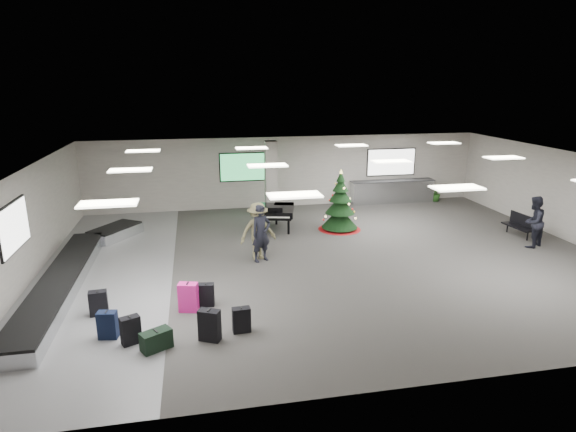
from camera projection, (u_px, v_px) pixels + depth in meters
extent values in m
plane|color=#393734|center=(329.00, 258.00, 15.82)|extent=(18.00, 18.00, 0.00)
cube|color=beige|center=(288.00, 172.00, 22.00)|extent=(18.00, 0.02, 3.20)
cube|color=beige|center=(435.00, 309.00, 8.78)|extent=(18.00, 0.02, 3.20)
cube|color=beige|center=(26.00, 227.00, 13.72)|extent=(0.02, 14.00, 3.20)
cube|color=beige|center=(574.00, 198.00, 17.06)|extent=(0.02, 14.00, 3.20)
cube|color=silver|center=(331.00, 161.00, 14.96)|extent=(18.00, 14.00, 0.02)
cube|color=gray|center=(105.00, 274.00, 14.52)|extent=(4.00, 14.00, 0.01)
cube|color=#A09992|center=(271.00, 179.00, 20.49)|extent=(0.50, 0.50, 3.20)
cube|color=green|center=(244.00, 167.00, 21.50)|extent=(2.20, 0.08, 1.30)
cube|color=white|center=(391.00, 162.00, 22.80)|extent=(2.40, 0.08, 1.30)
cube|color=white|center=(14.00, 227.00, 12.70)|extent=(0.08, 2.10, 1.30)
cube|color=white|center=(108.00, 204.00, 10.08)|extent=(1.20, 0.60, 0.04)
cube|color=white|center=(130.00, 170.00, 13.86)|extent=(1.20, 0.60, 0.04)
cube|color=white|center=(143.00, 151.00, 17.63)|extent=(1.20, 0.60, 0.04)
cube|color=white|center=(294.00, 195.00, 10.82)|extent=(1.20, 0.60, 0.04)
cube|color=white|center=(267.00, 165.00, 14.60)|extent=(1.20, 0.60, 0.04)
cube|color=white|center=(251.00, 148.00, 18.38)|extent=(1.20, 0.60, 0.04)
cube|color=white|center=(457.00, 188.00, 11.57)|extent=(1.20, 0.60, 0.04)
cube|color=white|center=(391.00, 161.00, 15.34)|extent=(1.20, 0.60, 0.04)
cube|color=white|center=(351.00, 145.00, 19.12)|extent=(1.20, 0.60, 0.04)
cube|color=white|center=(504.00, 158.00, 16.09)|extent=(1.20, 0.60, 0.04)
cube|color=white|center=(444.00, 143.00, 19.86)|extent=(1.20, 0.60, 0.04)
cube|color=silver|center=(61.00, 284.00, 13.34)|extent=(1.00, 8.00, 0.38)
cube|color=black|center=(60.00, 277.00, 13.29)|extent=(0.95, 7.90, 0.05)
cube|color=silver|center=(115.00, 233.00, 17.83)|extent=(1.97, 2.21, 0.38)
cube|color=black|center=(115.00, 227.00, 17.78)|extent=(1.87, 2.10, 0.05)
cube|color=silver|center=(392.00, 192.00, 22.89)|extent=(4.00, 0.60, 1.05)
cube|color=#313133|center=(393.00, 181.00, 22.75)|extent=(4.05, 0.65, 0.04)
cube|color=black|center=(131.00, 330.00, 10.59)|extent=(0.47, 0.38, 0.65)
cube|color=black|center=(129.00, 317.00, 10.50)|extent=(0.08, 0.14, 0.02)
cube|color=black|center=(210.00, 325.00, 10.72)|extent=(0.53, 0.43, 0.73)
cube|color=black|center=(209.00, 310.00, 10.62)|extent=(0.09, 0.15, 0.02)
cube|color=#EF1F90|center=(188.00, 297.00, 12.09)|extent=(0.53, 0.38, 0.75)
cube|color=black|center=(187.00, 283.00, 11.98)|extent=(0.07, 0.16, 0.02)
cube|color=black|center=(206.00, 295.00, 12.39)|extent=(0.43, 0.27, 0.60)
cube|color=black|center=(206.00, 284.00, 12.31)|extent=(0.05, 0.14, 0.02)
cube|color=black|center=(108.00, 325.00, 10.81)|extent=(0.46, 0.31, 0.65)
cube|color=black|center=(106.00, 312.00, 10.72)|extent=(0.05, 0.15, 0.02)
cube|color=black|center=(156.00, 340.00, 10.39)|extent=(0.73, 0.61, 0.43)
cube|color=black|center=(155.00, 331.00, 10.33)|extent=(0.13, 0.19, 0.02)
cube|color=black|center=(241.00, 320.00, 11.10)|extent=(0.43, 0.24, 0.60)
cube|color=black|center=(241.00, 308.00, 11.02)|extent=(0.04, 0.13, 0.02)
cube|color=black|center=(98.00, 303.00, 11.89)|extent=(0.46, 0.29, 0.64)
cube|color=black|center=(97.00, 291.00, 11.80)|extent=(0.05, 0.15, 0.02)
cone|color=maroon|center=(339.00, 228.00, 18.87)|extent=(1.67, 1.67, 0.11)
cylinder|color=#3F2819|center=(339.00, 224.00, 18.83)|extent=(0.11, 0.11, 0.44)
cone|color=black|center=(340.00, 217.00, 18.76)|extent=(1.41, 1.41, 0.79)
cone|color=black|center=(340.00, 204.00, 18.61)|extent=(1.14, 1.14, 0.70)
cone|color=black|center=(340.00, 193.00, 18.49)|extent=(0.88, 0.88, 0.62)
cone|color=black|center=(341.00, 184.00, 18.40)|extent=(0.62, 0.62, 0.53)
cone|color=black|center=(341.00, 176.00, 18.31)|extent=(0.35, 0.35, 0.40)
cone|color=#FFE566|center=(341.00, 171.00, 18.26)|extent=(0.14, 0.14, 0.16)
cube|color=black|center=(275.00, 211.00, 18.71)|extent=(1.74, 1.88, 0.26)
cube|color=black|center=(274.00, 219.00, 17.90)|extent=(1.35, 0.57, 0.09)
cube|color=white|center=(274.00, 217.00, 17.86)|extent=(1.18, 0.40, 0.02)
cube|color=black|center=(274.00, 210.00, 18.05)|extent=(0.63, 0.17, 0.20)
cylinder|color=black|center=(260.00, 226.00, 18.24)|extent=(0.09, 0.09, 0.62)
cylinder|color=black|center=(289.00, 226.00, 18.19)|extent=(0.09, 0.09, 0.62)
cylinder|color=black|center=(276.00, 217.00, 19.44)|extent=(0.09, 0.09, 0.62)
cube|color=black|center=(518.00, 227.00, 17.94)|extent=(0.55, 1.35, 0.05)
cylinder|color=black|center=(526.00, 236.00, 17.50)|extent=(0.05, 0.05, 0.35)
cylinder|color=black|center=(508.00, 228.00, 18.49)|extent=(0.05, 0.05, 0.35)
cube|color=black|center=(523.00, 220.00, 17.91)|extent=(0.16, 1.31, 0.44)
imported|color=black|center=(261.00, 233.00, 15.33)|extent=(0.80, 0.69, 1.86)
imported|color=olive|center=(258.00, 231.00, 15.52)|extent=(1.35, 0.97, 1.88)
imported|color=black|center=(533.00, 222.00, 16.64)|extent=(1.10, 1.01, 1.82)
imported|color=#153E13|center=(338.00, 199.00, 21.92)|extent=(0.52, 0.56, 0.80)
imported|color=#153E13|center=(436.00, 193.00, 23.18)|extent=(0.66, 0.66, 0.84)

